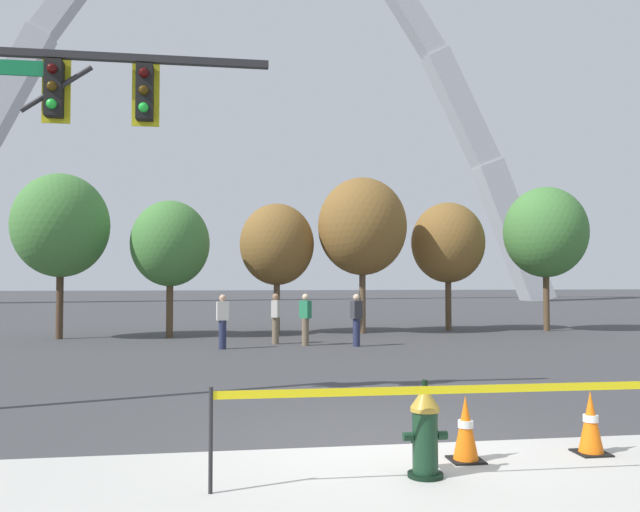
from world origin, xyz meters
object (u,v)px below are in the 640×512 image
traffic_cone_mid_sidewalk (591,423)px  pedestrian_walking_right (276,318)px  monument_arch (247,103)px  fire_hydrant (425,431)px  pedestrian_standing_center (223,321)px  traffic_cone_by_hydrant (466,429)px  traffic_signal_gantry (36,149)px  pedestrian_near_trees (305,319)px  pedestrian_walking_left (356,319)px

traffic_cone_mid_sidewalk → pedestrian_walking_right: bearing=101.3°
monument_arch → pedestrian_walking_right: size_ratio=37.37×
fire_hydrant → monument_arch: (-0.19, 52.17, 17.92)m
pedestrian_standing_center → pedestrian_walking_right: 2.06m
monument_arch → fire_hydrant: bearing=-89.8°
traffic_cone_by_hydrant → traffic_signal_gantry: bearing=146.7°
traffic_signal_gantry → monument_arch: monument_arch is taller
traffic_cone_by_hydrant → pedestrian_near_trees: size_ratio=0.46×
pedestrian_walking_right → pedestrian_near_trees: bearing=-34.1°
traffic_signal_gantry → monument_arch: size_ratio=0.10×
traffic_cone_by_hydrant → pedestrian_walking_left: (1.29, 12.18, 0.46)m
fire_hydrant → traffic_signal_gantry: bearing=140.2°
pedestrian_standing_center → traffic_cone_mid_sidewalk: bearing=-70.3°
traffic_cone_mid_sidewalk → fire_hydrant: bearing=-165.9°
pedestrian_walking_right → traffic_cone_by_hydrant: bearing=-85.3°
pedestrian_walking_left → traffic_cone_mid_sidewalk: bearing=-88.8°
traffic_cone_by_hydrant → traffic_signal_gantry: (-5.62, 3.69, 3.71)m
fire_hydrant → monument_arch: 55.16m
pedestrian_walking_left → pedestrian_standing_center: bearing=-177.6°
pedestrian_standing_center → pedestrian_walking_right: same height
traffic_cone_by_hydrant → monument_arch: (-0.81, 51.69, 18.03)m
pedestrian_walking_left → pedestrian_near_trees: bearing=162.3°
traffic_signal_gantry → pedestrian_walking_right: traffic_signal_gantry is taller
monument_arch → pedestrian_standing_center: monument_arch is taller
monument_arch → pedestrian_walking_right: 42.27m
pedestrian_walking_right → pedestrian_near_trees: size_ratio=1.00×
monument_arch → pedestrian_walking_left: monument_arch is taller
pedestrian_walking_left → traffic_signal_gantry: bearing=-129.1°
traffic_cone_by_hydrant → pedestrian_near_trees: 12.67m
monument_arch → pedestrian_walking_left: bearing=-87.0°
pedestrian_near_trees → monument_arch: bearing=90.9°
traffic_cone_mid_sidewalk → pedestrian_walking_right: size_ratio=0.46×
pedestrian_near_trees → traffic_cone_by_hydrant: bearing=-89.0°
pedestrian_walking_right → fire_hydrant: bearing=-88.0°
monument_arch → pedestrian_walking_right: monument_arch is taller
traffic_cone_mid_sidewalk → traffic_signal_gantry: size_ratio=0.12×
traffic_signal_gantry → pedestrian_near_trees: bearing=58.9°
pedestrian_standing_center → traffic_signal_gantry: bearing=-109.1°
traffic_cone_mid_sidewalk → pedestrian_standing_center: size_ratio=0.46×
traffic_signal_gantry → pedestrian_walking_right: 11.07m
fire_hydrant → pedestrian_near_trees: 13.14m
monument_arch → pedestrian_walking_right: (-0.28, -38.45, -17.57)m
fire_hydrant → monument_arch: monument_arch is taller
traffic_cone_by_hydrant → pedestrian_walking_left: 12.25m
fire_hydrant → traffic_cone_by_hydrant: bearing=37.5°
traffic_cone_mid_sidewalk → pedestrian_walking_right: 13.45m
traffic_signal_gantry → pedestrian_standing_center: traffic_signal_gantry is taller
traffic_cone_by_hydrant → monument_arch: bearing=90.9°
traffic_cone_mid_sidewalk → pedestrian_walking_left: bearing=91.2°
traffic_cone_by_hydrant → pedestrian_standing_center: 12.32m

